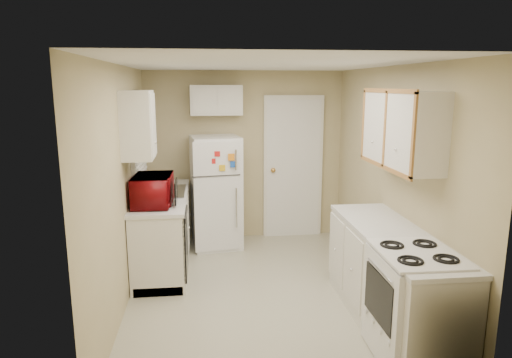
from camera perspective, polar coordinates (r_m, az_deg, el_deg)
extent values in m
plane|color=beige|center=(5.10, 0.67, -13.93)|extent=(3.80, 3.80, 0.00)
plane|color=white|center=(4.60, 0.74, 14.14)|extent=(3.80, 3.80, 0.00)
plane|color=tan|center=(4.74, -16.35, -1.02)|extent=(3.80, 3.80, 0.00)
plane|color=tan|center=(5.07, 16.60, -0.22)|extent=(3.80, 3.80, 0.00)
plane|color=tan|center=(6.56, -1.41, 2.89)|extent=(2.80, 2.80, 0.00)
plane|color=tan|center=(2.90, 5.52, -8.60)|extent=(2.80, 2.80, 0.00)
cube|color=silver|center=(5.75, -11.48, -6.29)|extent=(0.60, 1.80, 0.90)
cube|color=black|center=(5.16, -8.81, -7.86)|extent=(0.03, 0.58, 0.72)
cube|color=gray|center=(5.79, -11.53, -1.97)|extent=(0.54, 0.74, 0.16)
imported|color=maroon|center=(5.15, -12.74, -1.56)|extent=(0.61, 0.35, 0.40)
imported|color=silver|center=(6.03, -11.84, -0.08)|extent=(0.11, 0.11, 0.20)
cube|color=silver|center=(5.69, -14.45, 5.24)|extent=(0.10, 0.98, 1.08)
cube|color=silver|center=(4.84, -14.57, 6.54)|extent=(0.30, 0.45, 0.70)
cube|color=white|center=(6.25, -5.02, -1.65)|extent=(0.71, 0.69, 1.53)
cube|color=silver|center=(6.31, -4.99, 9.80)|extent=(0.70, 0.30, 0.40)
cube|color=white|center=(6.65, 4.65, 1.40)|extent=(0.86, 0.06, 2.08)
cube|color=silver|center=(4.47, 16.48, -11.88)|extent=(0.60, 2.00, 0.90)
cube|color=white|center=(4.02, 19.10, -14.98)|extent=(0.60, 0.74, 0.89)
cube|color=silver|center=(4.47, 17.76, 5.96)|extent=(0.30, 1.20, 0.70)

